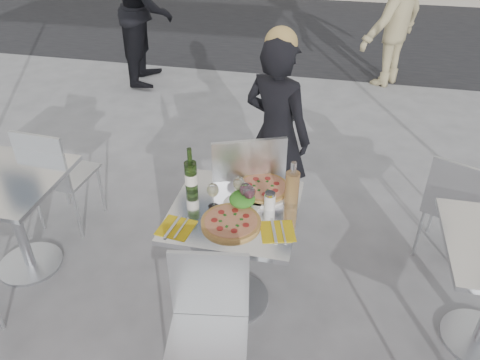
% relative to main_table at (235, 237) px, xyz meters
% --- Properties ---
extents(ground, '(80.00, 80.00, 0.00)m').
position_rel_main_table_xyz_m(ground, '(0.00, 0.00, -0.54)').
color(ground, slate).
extents(street_asphalt, '(24.00, 5.00, 0.00)m').
position_rel_main_table_xyz_m(street_asphalt, '(0.00, 6.50, -0.54)').
color(street_asphalt, black).
rests_on(street_asphalt, ground).
extents(main_table, '(0.72, 0.72, 0.75)m').
position_rel_main_table_xyz_m(main_table, '(0.00, 0.00, 0.00)').
color(main_table, '#B7BABF').
rests_on(main_table, ground).
extents(side_table_left, '(0.72, 0.72, 0.75)m').
position_rel_main_table_xyz_m(side_table_left, '(-1.50, 0.00, 0.00)').
color(side_table_left, '#B7BABF').
rests_on(side_table_left, ground).
extents(chair_far, '(0.61, 0.61, 1.02)m').
position_rel_main_table_xyz_m(chair_far, '(-0.03, 0.44, 0.06)').
color(chair_far, silver).
rests_on(chair_far, ground).
extents(chair_near, '(0.45, 0.46, 0.86)m').
position_rel_main_table_xyz_m(chair_near, '(0.00, -0.61, -0.03)').
color(chair_near, silver).
rests_on(chair_near, ground).
extents(side_chair_lfar, '(0.43, 0.44, 0.88)m').
position_rel_main_table_xyz_m(side_chair_lfar, '(-1.45, 0.45, -0.02)').
color(side_chair_lfar, silver).
rests_on(side_chair_lfar, ground).
extents(side_chair_rfar, '(0.51, 0.52, 0.85)m').
position_rel_main_table_xyz_m(side_chair_rfar, '(1.36, 0.69, -0.04)').
color(side_chair_rfar, silver).
rests_on(side_chair_rfar, ground).
extents(woman_diner, '(0.64, 0.55, 1.48)m').
position_rel_main_table_xyz_m(woman_diner, '(0.10, 0.95, 0.20)').
color(woman_diner, black).
rests_on(woman_diner, ground).
extents(pedestrian_a, '(0.83, 1.00, 1.87)m').
position_rel_main_table_xyz_m(pedestrian_a, '(-1.93, 3.52, 0.39)').
color(pedestrian_a, black).
rests_on(pedestrian_a, ground).
extents(pedestrian_b, '(1.13, 1.25, 1.69)m').
position_rel_main_table_xyz_m(pedestrian_b, '(1.06, 4.04, 0.30)').
color(pedestrian_b, '#998B62').
rests_on(pedestrian_b, ground).
extents(pizza_near, '(0.33, 0.33, 0.02)m').
position_rel_main_table_xyz_m(pizza_near, '(0.01, -0.13, 0.22)').
color(pizza_near, '#B98A48').
rests_on(pizza_near, main_table).
extents(pizza_far, '(0.35, 0.35, 0.03)m').
position_rel_main_table_xyz_m(pizza_far, '(0.13, 0.22, 0.23)').
color(pizza_far, white).
rests_on(pizza_far, main_table).
extents(salad_plate, '(0.22, 0.22, 0.09)m').
position_rel_main_table_xyz_m(salad_plate, '(0.04, 0.04, 0.25)').
color(salad_plate, white).
rests_on(salad_plate, main_table).
extents(wine_bottle, '(0.07, 0.08, 0.29)m').
position_rel_main_table_xyz_m(wine_bottle, '(-0.29, 0.12, 0.32)').
color(wine_bottle, '#365921').
rests_on(wine_bottle, main_table).
extents(carafe, '(0.08, 0.08, 0.29)m').
position_rel_main_table_xyz_m(carafe, '(0.31, 0.10, 0.33)').
color(carafe, tan).
rests_on(carafe, main_table).
extents(sugar_shaker, '(0.06, 0.06, 0.11)m').
position_rel_main_table_xyz_m(sugar_shaker, '(0.19, 0.05, 0.26)').
color(sugar_shaker, white).
rests_on(sugar_shaker, main_table).
extents(wineglass_white_a, '(0.07, 0.07, 0.16)m').
position_rel_main_table_xyz_m(wineglass_white_a, '(-0.12, -0.00, 0.32)').
color(wineglass_white_a, white).
rests_on(wineglass_white_a, main_table).
extents(wineglass_white_b, '(0.07, 0.07, 0.16)m').
position_rel_main_table_xyz_m(wineglass_white_b, '(0.01, 0.09, 0.32)').
color(wineglass_white_b, white).
rests_on(wineglass_white_b, main_table).
extents(wineglass_red_a, '(0.07, 0.07, 0.16)m').
position_rel_main_table_xyz_m(wineglass_red_a, '(0.06, 0.04, 0.32)').
color(wineglass_red_a, white).
rests_on(wineglass_red_a, main_table).
extents(wineglass_red_b, '(0.07, 0.07, 0.16)m').
position_rel_main_table_xyz_m(wineglass_red_b, '(0.08, 0.02, 0.32)').
color(wineglass_red_b, white).
rests_on(wineglass_red_b, main_table).
extents(napkin_left, '(0.20, 0.20, 0.01)m').
position_rel_main_table_xyz_m(napkin_left, '(-0.27, -0.23, 0.21)').
color(napkin_left, gold).
rests_on(napkin_left, main_table).
extents(napkin_right, '(0.22, 0.22, 0.01)m').
position_rel_main_table_xyz_m(napkin_right, '(0.27, -0.15, 0.21)').
color(napkin_right, gold).
rests_on(napkin_right, main_table).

